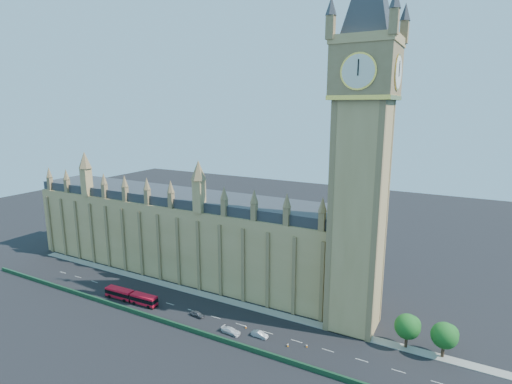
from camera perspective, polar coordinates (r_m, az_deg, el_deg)
The scene contains 15 objects.
ground at distance 117.15m, azimuth -7.48°, elevation -16.87°, with size 400.00×400.00×0.00m, color black.
palace_westminster at distance 141.95m, azimuth -10.67°, elevation -5.64°, with size 120.00×20.00×28.00m.
elizabeth_tower at distance 99.28m, azimuth 15.14°, elevation 10.55°, with size 20.59×20.59×105.00m.
bridge_parapet at distance 110.69m, azimuth -10.36°, elevation -18.46°, with size 160.00×0.60×1.20m, color #1E4C2D.
kerb_north at distance 123.99m, azimuth -4.83°, elevation -15.04°, with size 160.00×3.00×0.16m, color gray.
tree_east_near at distance 105.98m, azimuth 20.95°, elevation -17.45°, with size 6.00×6.00×8.50m.
tree_east_far at distance 105.61m, azimuth 25.46°, elevation -17.96°, with size 6.00×6.00×8.50m.
red_bus at distance 127.40m, azimuth -17.44°, elevation -14.03°, with size 18.31×3.54×3.10m.
car_grey at distance 115.76m, azimuth -8.39°, elevation -16.87°, with size 1.68×4.19×1.43m, color #46494E.
car_silver at distance 105.95m, azimuth 0.52°, elevation -19.68°, with size 1.52×4.37×1.44m, color #A6A8AD.
car_white at distance 107.44m, azimuth -3.61°, elevation -19.20°, with size 2.11×5.19×1.51m, color silver.
cone_a at distance 109.71m, azimuth -1.47°, elevation -18.70°, with size 0.59×0.59×0.73m.
cone_b at distance 107.35m, azimuth -2.36°, elevation -19.44°, with size 0.55×0.55×0.78m.
cone_c at distance 103.23m, azimuth 7.25°, elevation -20.96°, with size 0.53×0.53×0.72m.
cone_d at distance 103.01m, azimuth 4.56°, elevation -20.95°, with size 0.65×0.65×0.79m.
Camera 1 is at (61.10, -82.55, 56.36)m, focal length 28.00 mm.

